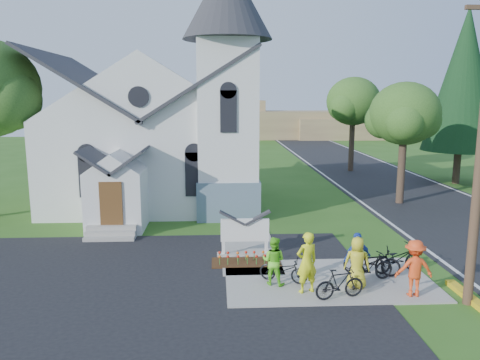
{
  "coord_description": "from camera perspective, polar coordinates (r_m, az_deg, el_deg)",
  "views": [
    {
      "loc": [
        -2.28,
        -14.47,
        6.22
      ],
      "look_at": [
        -1.3,
        5.0,
        2.72
      ],
      "focal_mm": 35.0,
      "sensor_mm": 36.0,
      "label": 1
    }
  ],
  "objects": [
    {
      "name": "ground",
      "position": [
        15.91,
        5.73,
        -12.89
      ],
      "size": [
        120.0,
        120.0,
        0.0
      ],
      "primitive_type": "plane",
      "color": "#2E5919",
      "rests_on": "ground"
    },
    {
      "name": "parking_lot",
      "position": [
        14.71,
        -22.15,
        -15.6
      ],
      "size": [
        20.0,
        16.0,
        0.02
      ],
      "primitive_type": "cube",
      "color": "black",
      "rests_on": "ground"
    },
    {
      "name": "road",
      "position": [
        32.52,
        19.38,
        -1.42
      ],
      "size": [
        8.0,
        90.0,
        0.02
      ],
      "primitive_type": "cube",
      "color": "black",
      "rests_on": "ground"
    },
    {
      "name": "sidewalk",
      "position": [
        16.63,
        10.7,
        -11.88
      ],
      "size": [
        7.0,
        4.0,
        0.05
      ],
      "primitive_type": "cube",
      "color": "gray",
      "rests_on": "ground"
    },
    {
      "name": "church",
      "position": [
        27.16,
        -9.73,
        7.98
      ],
      "size": [
        12.35,
        12.0,
        13.0
      ],
      "color": "white",
      "rests_on": "ground"
    },
    {
      "name": "church_sign",
      "position": [
        18.45,
        0.6,
        -6.18
      ],
      "size": [
        2.2,
        0.4,
        1.7
      ],
      "color": "gray",
      "rests_on": "ground"
    },
    {
      "name": "flower_bed",
      "position": [
        17.91,
        0.77,
        -10.04
      ],
      "size": [
        2.6,
        1.1,
        0.07
      ],
      "primitive_type": "cube",
      "color": "#321B0D",
      "rests_on": "ground"
    },
    {
      "name": "tree_road_near",
      "position": [
        28.6,
        19.45,
        7.57
      ],
      "size": [
        4.0,
        4.0,
        7.05
      ],
      "color": "#35241D",
      "rests_on": "ground"
    },
    {
      "name": "tree_road_mid",
      "position": [
        40.09,
        13.65,
        9.26
      ],
      "size": [
        4.4,
        4.4,
        7.8
      ],
      "color": "#35241D",
      "rests_on": "ground"
    },
    {
      "name": "conifer",
      "position": [
        36.8,
        25.64,
        11.01
      ],
      "size": [
        5.2,
        5.2,
        12.4
      ],
      "color": "#35241D",
      "rests_on": "ground"
    },
    {
      "name": "distant_hills",
      "position": [
        71.14,
        1.69,
        6.91
      ],
      "size": [
        61.0,
        10.0,
        5.6
      ],
      "color": "olive",
      "rests_on": "ground"
    },
    {
      "name": "cyclist_0",
      "position": [
        15.16,
        8.15,
        -9.9
      ],
      "size": [
        0.84,
        0.69,
        1.98
      ],
      "primitive_type": "imported",
      "rotation": [
        0.0,
        0.0,
        3.47
      ],
      "color": "yellow",
      "rests_on": "sidewalk"
    },
    {
      "name": "bike_0",
      "position": [
        16.05,
        5.31,
        -10.8
      ],
      "size": [
        1.76,
        1.2,
        0.87
      ],
      "primitive_type": "imported",
      "rotation": [
        0.0,
        0.0,
        1.16
      ],
      "color": "black",
      "rests_on": "sidewalk"
    },
    {
      "name": "cyclist_1",
      "position": [
        15.72,
        4.1,
        -9.79
      ],
      "size": [
        0.97,
        0.88,
        1.62
      ],
      "primitive_type": "imported",
      "rotation": [
        0.0,
        0.0,
        2.73
      ],
      "color": "#69DD29",
      "rests_on": "sidewalk"
    },
    {
      "name": "bike_1",
      "position": [
        15.05,
        12.06,
        -12.26
      ],
      "size": [
        1.68,
        0.81,
        0.97
      ],
      "primitive_type": "imported",
      "rotation": [
        0.0,
        0.0,
        1.8
      ],
      "color": "black",
      "rests_on": "sidewalk"
    },
    {
      "name": "cyclist_2",
      "position": [
        16.22,
        14.11,
        -9.21
      ],
      "size": [
        1.1,
        0.73,
        1.74
      ],
      "primitive_type": "imported",
      "rotation": [
        0.0,
        0.0,
        3.47
      ],
      "color": "blue",
      "rests_on": "sidewalk"
    },
    {
      "name": "bike_2",
      "position": [
        17.15,
        15.78,
        -9.5
      ],
      "size": [
        2.04,
        1.12,
        1.02
      ],
      "primitive_type": "imported",
      "rotation": [
        0.0,
        0.0,
        1.33
      ],
      "color": "black",
      "rests_on": "sidewalk"
    },
    {
      "name": "cyclist_3",
      "position": [
        15.77,
        20.48,
        -10.02
      ],
      "size": [
        1.19,
        0.71,
        1.8
      ],
      "primitive_type": "imported",
      "rotation": [
        0.0,
        0.0,
        3.11
      ],
      "color": "#F2481A",
      "rests_on": "sidewalk"
    },
    {
      "name": "bike_3",
      "position": [
        16.68,
        15.59,
        -10.08
      ],
      "size": [
        1.73,
        0.78,
        1.01
      ],
      "primitive_type": "imported",
      "rotation": [
        0.0,
        0.0,
        1.76
      ],
      "color": "black",
      "rests_on": "sidewalk"
    },
    {
      "name": "cyclist_4",
      "position": [
        15.85,
        14.08,
        -9.73
      ],
      "size": [
        0.95,
        0.74,
        1.71
      ],
      "primitive_type": "imported",
      "rotation": [
        0.0,
        0.0,
        2.89
      ],
      "color": "gold",
      "rests_on": "sidewalk"
    },
    {
      "name": "bike_4",
      "position": [
        17.73,
        18.69,
        -9.05
      ],
      "size": [
        2.0,
        1.15,
        0.99
      ],
      "primitive_type": "imported",
      "rotation": [
        0.0,
        0.0,
        1.84
      ],
      "color": "black",
      "rests_on": "sidewalk"
    }
  ]
}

